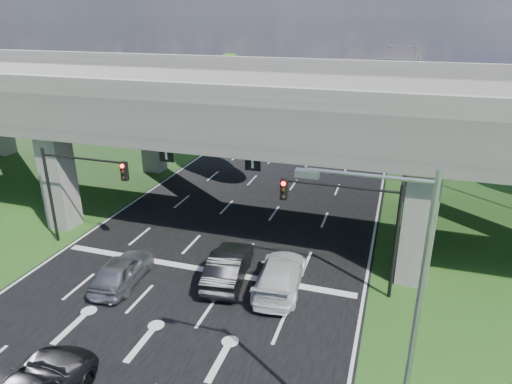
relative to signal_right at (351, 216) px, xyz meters
The scene contains 18 objects.
ground 9.71m from the signal_right, 153.26° to the right, with size 160.00×160.00×0.00m, color #254616.
road 10.74m from the signal_right, 142.25° to the left, with size 18.00×120.00×0.03m, color black.
overpass 11.84m from the signal_right, 134.16° to the left, with size 80.00×15.00×10.00m.
warehouse 45.97m from the signal_right, 137.44° to the left, with size 20.00×10.00×4.00m, color #9E9E99.
signal_right is the anchor object (origin of this frame).
signal_left 15.65m from the signal_right, behind, with size 5.76×0.54×6.00m.
streetlight_near 10.33m from the signal_right, 77.12° to the right, with size 3.38×0.25×10.00m.
streetlight_far 20.25m from the signal_right, 83.53° to the left, with size 3.38×0.25×10.00m.
streetlight_beyond 36.17m from the signal_right, 86.39° to the left, with size 3.38×0.25×10.00m.
tree_left_near 31.01m from the signal_right, 134.63° to the left, with size 4.50×4.50×7.80m.
tree_left_mid 38.96m from the signal_right, 129.50° to the left, with size 3.91×3.90×6.76m.
tree_left_far 43.37m from the signal_right, 118.63° to the left, with size 4.80×4.80×8.32m.
tree_right_near 24.62m from the signal_right, 77.76° to the left, with size 4.20×4.20×7.28m.
tree_right_mid 33.10m from the signal_right, 75.62° to the left, with size 3.91×3.90×6.76m.
tree_right_far 40.29m from the signal_right, 83.99° to the left, with size 4.50×4.50×7.80m.
car_silver 12.03m from the signal_right, 165.14° to the right, with size 1.83×4.56×1.55m, color #9FA0A6.
car_dark 6.94m from the signal_right, behind, with size 1.78×5.10×1.68m, color black.
car_white 4.76m from the signal_right, 163.71° to the right, with size 2.20×5.42×1.57m, color silver.
Camera 1 is at (9.50, -16.48, 13.29)m, focal length 32.00 mm.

